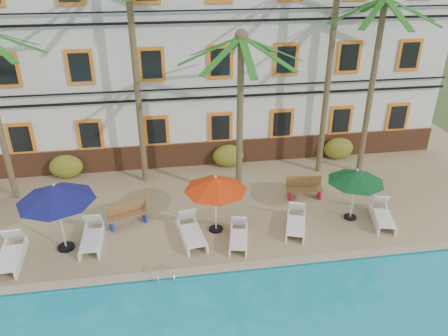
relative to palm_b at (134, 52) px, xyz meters
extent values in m
plane|color=#384C23|center=(2.15, -5.71, -6.08)|extent=(100.00, 100.00, 0.00)
cube|color=tan|center=(2.15, -0.71, -5.95)|extent=(30.00, 12.00, 0.25)
cube|color=tan|center=(2.15, -6.61, -5.80)|extent=(30.00, 0.35, 0.06)
cube|color=silver|center=(2.15, 4.29, -0.83)|extent=(25.00, 6.00, 10.00)
cube|color=brown|center=(2.15, 1.23, -5.23)|extent=(25.00, 0.12, 1.20)
cube|color=orange|center=(-5.35, 1.24, -3.93)|extent=(1.15, 0.10, 1.50)
cube|color=black|center=(-5.35, 1.19, -3.93)|extent=(0.85, 0.04, 1.20)
cube|color=orange|center=(-2.35, 1.24, -3.93)|extent=(1.15, 0.10, 1.50)
cube|color=black|center=(-2.35, 1.19, -3.93)|extent=(0.85, 0.04, 1.20)
cube|color=orange|center=(0.65, 1.24, -3.93)|extent=(1.15, 0.10, 1.50)
cube|color=black|center=(0.65, 1.19, -3.93)|extent=(0.85, 0.04, 1.20)
cube|color=orange|center=(3.65, 1.24, -3.93)|extent=(1.15, 0.10, 1.50)
cube|color=black|center=(3.65, 1.19, -3.93)|extent=(0.85, 0.04, 1.20)
cube|color=orange|center=(6.65, 1.24, -3.93)|extent=(1.15, 0.10, 1.50)
cube|color=black|center=(6.65, 1.19, -3.93)|extent=(0.85, 0.04, 1.20)
cube|color=orange|center=(9.65, 1.24, -3.93)|extent=(1.15, 0.10, 1.50)
cube|color=black|center=(9.65, 1.19, -3.93)|extent=(0.85, 0.04, 1.20)
cube|color=orange|center=(12.65, 1.24, -3.93)|extent=(1.15, 0.10, 1.50)
cube|color=black|center=(12.65, 1.19, -3.93)|extent=(0.85, 0.04, 1.20)
cube|color=orange|center=(-5.35, 1.24, -0.83)|extent=(1.15, 0.10, 1.50)
cube|color=black|center=(-5.35, 1.19, -0.83)|extent=(0.85, 0.04, 1.20)
cube|color=orange|center=(-2.35, 1.24, -0.83)|extent=(1.15, 0.10, 1.50)
cube|color=black|center=(-2.35, 1.19, -0.83)|extent=(0.85, 0.04, 1.20)
cube|color=orange|center=(0.65, 1.24, -0.83)|extent=(1.15, 0.10, 1.50)
cube|color=black|center=(0.65, 1.19, -0.83)|extent=(0.85, 0.04, 1.20)
cube|color=orange|center=(3.65, 1.24, -0.83)|extent=(1.15, 0.10, 1.50)
cube|color=black|center=(3.65, 1.19, -0.83)|extent=(0.85, 0.04, 1.20)
cube|color=orange|center=(6.65, 1.24, -0.83)|extent=(1.15, 0.10, 1.50)
cube|color=black|center=(6.65, 1.19, -0.83)|extent=(0.85, 0.04, 1.20)
cube|color=orange|center=(9.65, 1.24, -0.83)|extent=(1.15, 0.10, 1.50)
cube|color=black|center=(9.65, 1.19, -0.83)|extent=(0.85, 0.04, 1.20)
cube|color=orange|center=(12.65, 1.24, -0.83)|extent=(1.15, 0.10, 1.50)
cube|color=black|center=(12.65, 1.19, -0.83)|extent=(0.85, 0.04, 1.20)
cube|color=black|center=(2.15, 1.09, -2.38)|extent=(25.00, 0.08, 0.10)
cube|color=black|center=(2.15, 1.09, -1.93)|extent=(25.00, 0.08, 0.06)
cube|color=black|center=(2.15, 1.09, 0.92)|extent=(25.00, 0.08, 0.10)
cube|color=black|center=(2.15, 1.09, 1.37)|extent=(25.00, 0.08, 0.06)
cube|color=#1A6016|center=(-4.32, -0.60, 0.68)|extent=(2.32, 0.28, 0.99)
cube|color=#1A6016|center=(-4.65, 0.22, 0.68)|extent=(1.84, 1.84, 0.99)
cylinder|color=brown|center=(0.00, 0.00, -1.37)|extent=(0.26, 0.26, 8.92)
cylinder|color=brown|center=(3.91, -2.21, -2.47)|extent=(0.26, 0.26, 6.72)
sphere|color=brown|center=(3.91, -2.21, 0.89)|extent=(0.50, 0.50, 0.50)
cube|color=#1A6016|center=(3.91, -1.06, 0.41)|extent=(0.28, 2.32, 0.99)
cube|color=#1A6016|center=(3.09, -1.40, 0.41)|extent=(1.84, 1.84, 0.99)
cube|color=#1A6016|center=(2.75, -2.21, 0.41)|extent=(2.32, 0.28, 0.99)
cube|color=#1A6016|center=(3.09, -3.03, 0.41)|extent=(1.84, 1.84, 0.99)
cube|color=#1A6016|center=(3.91, -3.36, 0.41)|extent=(0.28, 2.32, 0.99)
cube|color=#1A6016|center=(4.72, -3.03, 0.41)|extent=(1.84, 1.84, 0.99)
cube|color=#1A6016|center=(5.06, -2.21, 0.41)|extent=(2.32, 0.28, 0.99)
cube|color=#1A6016|center=(4.72, -1.40, 0.41)|extent=(1.84, 1.84, 0.99)
cylinder|color=brown|center=(8.14, -0.27, -1.38)|extent=(0.26, 0.26, 8.89)
cylinder|color=brown|center=(10.02, -0.62, -1.94)|extent=(0.26, 0.26, 7.78)
cube|color=#1A6016|center=(10.02, 0.53, 1.47)|extent=(0.28, 2.32, 0.99)
cube|color=#1A6016|center=(9.20, 0.19, 1.47)|extent=(1.84, 1.84, 0.99)
cube|color=#1A6016|center=(8.86, -0.62, 1.47)|extent=(2.32, 0.28, 0.99)
cube|color=#1A6016|center=(9.20, -1.44, 1.47)|extent=(1.84, 1.84, 0.99)
cube|color=#1A6016|center=(10.02, -1.77, 1.47)|extent=(0.28, 2.32, 0.99)
cube|color=#1A6016|center=(10.83, -1.44, 1.47)|extent=(1.84, 1.84, 0.99)
cube|color=#1A6016|center=(11.17, -0.62, 1.47)|extent=(2.32, 0.28, 0.99)
cube|color=#1A6016|center=(10.83, 0.19, 1.47)|extent=(1.84, 1.84, 0.99)
ellipsoid|color=#235317|center=(-3.58, 0.89, -5.28)|extent=(1.50, 0.90, 1.10)
ellipsoid|color=#235317|center=(3.98, 0.89, -5.28)|extent=(1.50, 0.90, 1.10)
ellipsoid|color=#235317|center=(9.55, 0.89, -5.28)|extent=(1.50, 0.90, 1.10)
cylinder|color=black|center=(-2.77, -4.65, -5.78)|extent=(0.59, 0.59, 0.08)
cylinder|color=silver|center=(-2.77, -4.65, -4.57)|extent=(0.06, 0.06, 2.52)
cone|color=#121458|center=(-2.77, -4.65, -3.57)|extent=(2.62, 2.62, 0.58)
sphere|color=silver|center=(-2.77, -4.65, -3.26)|extent=(0.10, 0.10, 0.10)
cylinder|color=black|center=(2.64, -4.36, -5.79)|extent=(0.52, 0.52, 0.07)
cylinder|color=silver|center=(2.64, -4.36, -4.71)|extent=(0.06, 0.06, 2.23)
cone|color=red|center=(2.64, -4.36, -3.83)|extent=(2.32, 2.32, 0.51)
sphere|color=silver|center=(2.64, -4.36, -3.55)|extent=(0.10, 0.10, 0.10)
cylinder|color=black|center=(7.98, -4.37, -5.79)|extent=(0.49, 0.49, 0.07)
cylinder|color=silver|center=(7.98, -4.37, -4.78)|extent=(0.06, 0.06, 2.09)
cone|color=#0D431D|center=(7.98, -4.37, -3.96)|extent=(2.17, 2.17, 0.48)
sphere|color=silver|center=(7.98, -4.37, -3.70)|extent=(0.10, 0.10, 0.10)
cube|color=white|center=(-4.44, -5.44, -5.47)|extent=(0.73, 1.47, 0.07)
cube|color=white|center=(-4.49, -4.44, -5.22)|extent=(0.69, 0.56, 0.72)
cube|color=white|center=(-4.79, -5.17, -5.66)|extent=(0.16, 2.05, 0.33)
cube|color=white|center=(-4.12, -5.14, -5.66)|extent=(0.16, 2.05, 0.33)
cube|color=white|center=(-1.86, -4.80, -5.49)|extent=(0.65, 1.38, 0.06)
cube|color=white|center=(-1.85, -3.85, -5.25)|extent=(0.64, 0.52, 0.69)
cube|color=white|center=(-2.17, -4.53, -5.67)|extent=(0.09, 1.96, 0.32)
cube|color=white|center=(-1.54, -4.54, -5.67)|extent=(0.09, 1.96, 0.32)
cube|color=white|center=(1.72, -5.07, -5.47)|extent=(0.87, 1.52, 0.07)
cube|color=white|center=(1.57, -4.09, -5.22)|extent=(0.73, 0.62, 0.72)
cube|color=white|center=(1.35, -4.85, -5.66)|extent=(0.37, 2.03, 0.33)
cube|color=white|center=(2.01, -4.75, -5.66)|extent=(0.37, 2.03, 0.33)
cube|color=white|center=(3.29, -5.50, -5.52)|extent=(0.82, 1.33, 0.06)
cube|color=white|center=(3.47, -4.66, -5.31)|extent=(0.65, 0.56, 0.62)
cube|color=white|center=(3.06, -5.20, -5.68)|extent=(0.43, 1.73, 0.28)
cube|color=white|center=(3.62, -5.32, -5.68)|extent=(0.43, 1.73, 0.28)
cube|color=white|center=(5.54, -5.02, -5.50)|extent=(1.02, 1.46, 0.06)
cube|color=white|center=(5.84, -4.14, -5.26)|extent=(0.74, 0.67, 0.67)
cube|color=white|center=(5.33, -4.67, -5.67)|extent=(0.68, 1.82, 0.31)
cube|color=white|center=(5.91, -4.88, -5.67)|extent=(0.68, 1.82, 0.31)
cube|color=white|center=(9.01, -5.06, -5.50)|extent=(0.93, 1.44, 0.06)
cube|color=white|center=(9.24, -4.18, -5.27)|extent=(0.72, 0.63, 0.66)
cube|color=white|center=(8.77, -4.74, -5.67)|extent=(0.54, 1.84, 0.31)
cube|color=white|center=(9.37, -4.89, -5.67)|extent=(0.54, 1.84, 0.31)
cube|color=olive|center=(-0.63, -3.50, -5.40)|extent=(1.56, 0.92, 0.06)
cube|color=olive|center=(-0.71, -3.30, -5.13)|extent=(1.43, 0.55, 0.45)
cube|color=navy|center=(-1.25, -3.72, -5.63)|extent=(0.22, 0.45, 0.40)
cube|color=navy|center=(-0.02, -3.29, -5.63)|extent=(0.22, 0.45, 0.40)
cube|color=olive|center=(6.66, -2.61, -5.40)|extent=(1.54, 0.62, 0.06)
cube|color=olive|center=(6.69, -2.40, -5.13)|extent=(1.50, 0.23, 0.45)
cube|color=red|center=(6.02, -2.54, -5.63)|extent=(0.13, 0.46, 0.40)
cube|color=red|center=(7.31, -2.69, -5.63)|extent=(0.13, 0.46, 0.40)
torus|color=silver|center=(0.44, -6.71, -5.83)|extent=(0.04, 0.74, 0.74)
torus|color=silver|center=(0.94, -6.71, -5.83)|extent=(0.04, 0.74, 0.74)
camera|label=1|loc=(0.84, -17.88, 3.72)|focal=35.00mm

